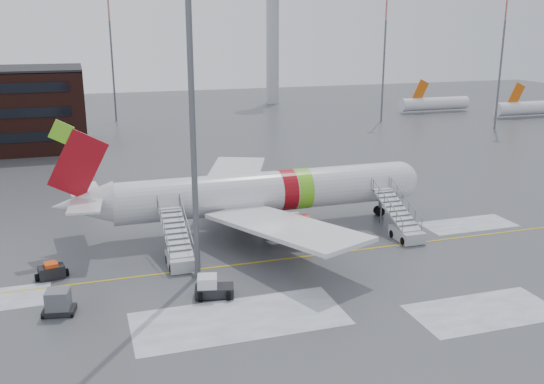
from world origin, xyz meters
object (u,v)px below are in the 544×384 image
object	(u,v)px
light_mast_near	(191,81)
uld_container	(59,303)
airstair_aft	(179,251)
baggage_tractor	(52,272)
airstair_fwd	(403,226)
pushback_tug	(212,288)
airliner	(256,193)

from	to	relation	value
light_mast_near	uld_container	bearing A→B (deg)	-161.47
airstair_aft	baggage_tractor	xyz separation A→B (m)	(-9.71, 0.01, -0.53)
airstair_fwd	light_mast_near	xyz separation A→B (m)	(-19.35, -2.95, 13.73)
pushback_tug	airstair_aft	bearing A→B (deg)	100.12
baggage_tractor	light_mast_near	world-z (taller)	light_mast_near
airliner	airstair_fwd	bearing A→B (deg)	-28.74
airstair_aft	pushback_tug	world-z (taller)	airstair_aft
airliner	airstair_aft	distance (m)	10.90
airstair_aft	airstair_fwd	bearing A→B (deg)	0.00
airstair_fwd	baggage_tractor	bearing A→B (deg)	179.99
airstair_aft	pushback_tug	distance (m)	6.97
airstair_fwd	uld_container	size ratio (longest dim) A/B	3.34
baggage_tractor	pushback_tug	bearing A→B (deg)	-32.09
airliner	uld_container	bearing A→B (deg)	-143.66
airliner	light_mast_near	bearing A→B (deg)	-128.08
airstair_fwd	airstair_aft	distance (m)	20.32
airliner	baggage_tractor	world-z (taller)	airliner
airstair_fwd	baggage_tractor	distance (m)	30.03
pushback_tug	baggage_tractor	size ratio (longest dim) A/B	1.18
airliner	uld_container	xyz separation A→B (m)	(-17.47, -12.85, -2.63)
airstair_aft	light_mast_near	world-z (taller)	light_mast_near
airstair_aft	light_mast_near	size ratio (longest dim) A/B	0.27
baggage_tractor	light_mast_near	distance (m)	18.05
airliner	light_mast_near	world-z (taller)	light_mast_near
pushback_tug	baggage_tractor	world-z (taller)	pushback_tug
uld_container	light_mast_near	world-z (taller)	light_mast_near
light_mast_near	airstair_fwd	bearing A→B (deg)	8.67
pushback_tug	light_mast_near	xyz separation A→B (m)	(-0.26, 3.90, 14.10)
pushback_tug	light_mast_near	distance (m)	14.63
pushback_tug	baggage_tractor	distance (m)	12.90
airstair_fwd	uld_container	bearing A→B (deg)	-167.87
airliner	uld_container	size ratio (longest dim) A/B	15.20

